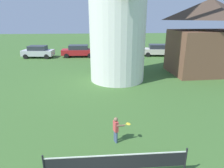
% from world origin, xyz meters
% --- Properties ---
extents(tennis_net, '(4.77, 0.06, 1.10)m').
position_xyz_m(tennis_net, '(0.42, 2.07, 0.68)').
color(tennis_net, black).
rests_on(tennis_net, ground_plane).
extents(player_far, '(0.79, 0.39, 1.20)m').
position_xyz_m(player_far, '(0.61, 4.17, 0.68)').
color(player_far, slate).
rests_on(player_far, ground_plane).
extents(parked_car_silver, '(4.11, 2.20, 1.56)m').
position_xyz_m(parked_car_silver, '(-7.82, 23.34, 0.81)').
color(parked_car_silver, silver).
rests_on(parked_car_silver, ground_plane).
extents(parked_car_red, '(4.47, 1.98, 1.56)m').
position_xyz_m(parked_car_red, '(-2.56, 23.52, 0.81)').
color(parked_car_red, red).
rests_on(parked_car_red, ground_plane).
extents(parked_car_mustard, '(4.11, 1.98, 1.56)m').
position_xyz_m(parked_car_mustard, '(2.78, 22.79, 0.81)').
color(parked_car_mustard, '#999919').
rests_on(parked_car_mustard, ground_plane).
extents(parked_car_cream, '(4.42, 2.29, 1.56)m').
position_xyz_m(parked_car_cream, '(8.20, 23.39, 0.81)').
color(parked_car_cream, silver).
rests_on(parked_car_cream, ground_plane).
extents(parked_car_green, '(4.43, 2.18, 1.56)m').
position_xyz_m(parked_car_green, '(13.00, 23.40, 0.81)').
color(parked_car_green, '#1E6638').
rests_on(parked_car_green, ground_plane).
extents(chapel, '(6.49, 4.88, 7.60)m').
position_xyz_m(chapel, '(9.92, 14.63, 3.28)').
color(chapel, brown).
rests_on(chapel, ground_plane).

